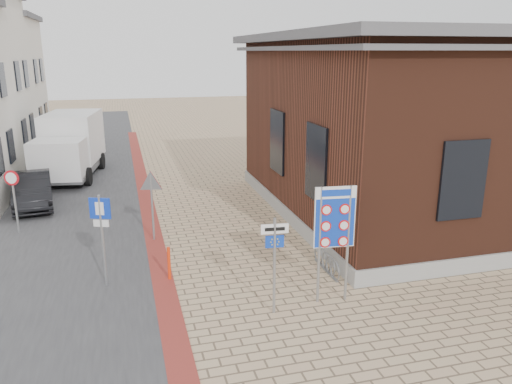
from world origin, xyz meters
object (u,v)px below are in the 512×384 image
sedan (32,190)px  parking_sign (101,225)px  bollard (169,264)px  essen_sign (274,251)px  border_sign (335,220)px  box_truck (70,145)px

sedan → parking_sign: bearing=-78.0°
bollard → essen_sign: bearing=-47.7°
border_sign → parking_sign: (-5.57, 2.38, -0.43)m
border_sign → box_truck: bearing=121.3°
essen_sign → border_sign: bearing=12.8°
box_truck → parking_sign: 13.37m
box_truck → bollard: bearing=-66.5°
box_truck → border_sign: bearing=-56.0°
parking_sign → bollard: 2.12m
essen_sign → bollard: (-2.27, 2.50, -1.12)m
sedan → essen_sign: 13.00m
parking_sign → bollard: (1.70, -0.08, -1.27)m
box_truck → essen_sign: bearing=-61.3°
bollard → parking_sign: bearing=177.4°
box_truck → essen_sign: box_truck is taller
essen_sign → bollard: 3.56m
border_sign → bollard: size_ratio=3.11×
parking_sign → bollard: parking_sign is taller
border_sign → bollard: 4.81m
box_truck → border_sign: 17.30m
sedan → box_truck: box_truck is taller
border_sign → essen_sign: 1.71m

